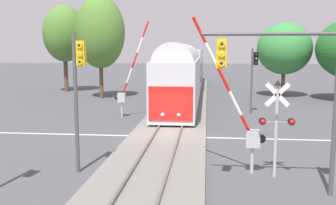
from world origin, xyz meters
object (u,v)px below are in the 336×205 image
(traffic_signal_near_right, at_px, (298,69))
(crossing_gate_far, at_px, (125,88))
(crossing_gate_near, at_px, (246,124))
(traffic_signal_median, at_px, (78,81))
(traffic_signal_far_side, at_px, (254,70))
(commuter_train, at_px, (187,70))
(oak_behind_train, at_px, (100,32))
(crossing_signal_mast, at_px, (277,118))
(oak_far_right, at_px, (284,49))
(pine_left_background, at_px, (64,34))

(traffic_signal_near_right, bearing_deg, crossing_gate_far, 122.33)
(crossing_gate_near, height_order, traffic_signal_median, crossing_gate_near)
(traffic_signal_near_right, distance_m, traffic_signal_far_side, 16.88)
(crossing_gate_far, relative_size, traffic_signal_near_right, 1.21)
(commuter_train, height_order, crossing_gate_far, crossing_gate_far)
(crossing_gate_near, distance_m, oak_behind_train, 26.25)
(traffic_signal_median, bearing_deg, crossing_gate_near, 5.17)
(crossing_signal_mast, relative_size, crossing_gate_far, 0.55)
(crossing_gate_far, relative_size, traffic_signal_far_side, 1.38)
(oak_far_right, xyz_separation_m, oak_behind_train, (-18.82, -3.23, 1.63))
(commuter_train, distance_m, crossing_gate_far, 14.49)
(traffic_signal_far_side, relative_size, oak_far_right, 0.66)
(traffic_signal_far_side, bearing_deg, oak_behind_train, 150.89)
(crossing_gate_far, bearing_deg, oak_behind_train, 114.25)
(commuter_train, relative_size, crossing_gate_far, 5.64)
(traffic_signal_median, xyz_separation_m, oak_far_right, (13.16, 26.52, 1.26))
(commuter_train, xyz_separation_m, pine_left_background, (-14.45, 2.13, 3.98))
(crossing_gate_near, height_order, oak_far_right, oak_far_right)
(commuter_train, bearing_deg, traffic_signal_median, -96.22)
(crossing_gate_far, relative_size, pine_left_background, 0.70)
(oak_behind_train, bearing_deg, commuter_train, 22.10)
(traffic_signal_median, bearing_deg, oak_far_right, 63.60)
(commuter_train, distance_m, crossing_signal_mast, 27.01)
(crossing_gate_near, distance_m, pine_left_background, 34.00)
(traffic_signal_median, distance_m, oak_far_right, 29.63)
(crossing_signal_mast, relative_size, oak_far_right, 0.50)
(commuter_train, height_order, oak_far_right, oak_far_right)
(crossing_gate_far, height_order, traffic_signal_median, crossing_gate_far)
(pine_left_background, bearing_deg, crossing_signal_mast, -55.96)
(commuter_train, relative_size, oak_far_right, 5.12)
(traffic_signal_far_side, bearing_deg, crossing_signal_mast, -93.34)
(commuter_train, relative_size, oak_behind_train, 3.85)
(traffic_signal_near_right, bearing_deg, crossing_signal_mast, 100.19)
(traffic_signal_median, relative_size, oak_behind_train, 0.55)
(pine_left_background, bearing_deg, traffic_signal_median, -68.24)
(crossing_signal_mast, xyz_separation_m, pine_left_background, (-19.38, 28.69, 4.40))
(crossing_signal_mast, xyz_separation_m, oak_behind_train, (-13.50, 23.08, 4.32))
(commuter_train, xyz_separation_m, traffic_signal_near_right, (5.25, -28.33, 1.60))
(crossing_gate_near, bearing_deg, traffic_signal_far_side, 82.24)
(crossing_gate_far, distance_m, traffic_signal_far_side, 10.05)
(oak_far_right, bearing_deg, oak_behind_train, -170.25)
(commuter_train, distance_m, oak_behind_train, 10.04)
(commuter_train, xyz_separation_m, oak_far_right, (10.25, -0.25, 2.27))
(traffic_signal_near_right, bearing_deg, traffic_signal_far_side, 88.10)
(crossing_gate_near, bearing_deg, oak_far_right, 76.05)
(crossing_gate_far, bearing_deg, pine_left_background, 123.39)
(commuter_train, xyz_separation_m, traffic_signal_median, (-2.92, -26.77, 1.01))
(commuter_train, distance_m, traffic_signal_near_right, 28.86)
(oak_far_right, distance_m, oak_behind_train, 19.16)
(crossing_signal_mast, xyz_separation_m, crossing_gate_far, (-8.78, 12.60, -0.18))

